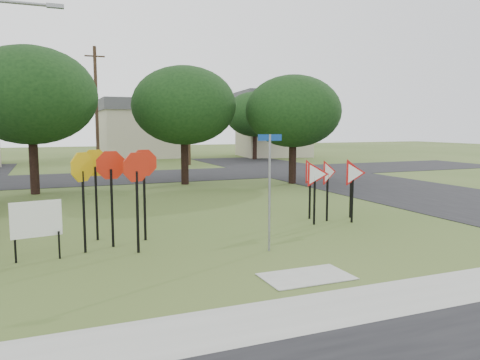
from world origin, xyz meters
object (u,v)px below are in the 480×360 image
at_px(street_name_sign, 269,185).
at_px(info_board, 36,221).
at_px(stop_sign_cluster, 114,176).
at_px(yield_sign_cluster, 332,175).

height_order(street_name_sign, info_board, street_name_sign).
bearing_deg(info_board, stop_sign_cluster, 19.87).
height_order(street_name_sign, yield_sign_cluster, street_name_sign).
bearing_deg(yield_sign_cluster, stop_sign_cluster, -174.48).
xyz_separation_m(street_name_sign, stop_sign_cluster, (-3.80, 2.09, 0.20)).
height_order(yield_sign_cluster, info_board, yield_sign_cluster).
bearing_deg(stop_sign_cluster, street_name_sign, -28.82).
xyz_separation_m(stop_sign_cluster, yield_sign_cluster, (7.61, 0.74, -0.35)).
bearing_deg(street_name_sign, info_board, 166.85).
relative_size(street_name_sign, yield_sign_cluster, 1.11).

